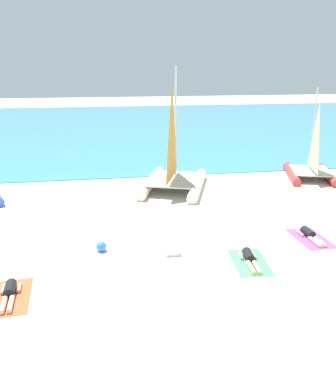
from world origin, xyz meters
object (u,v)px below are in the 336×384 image
(towel_right, at_px, (310,238))
(beach_ball, at_px, (101,246))
(sailboat_red, at_px, (311,166))
(towel_middle, at_px, (250,262))
(sailboat_white, at_px, (173,172))
(sunbather_middle, at_px, (250,258))
(sunbather_left, at_px, (10,292))
(towel_left, at_px, (10,297))
(sunbather_right, at_px, (310,234))
(cooler_box, at_px, (172,249))

(towel_right, height_order, beach_ball, beach_ball)
(sailboat_red, xyz_separation_m, towel_middle, (-6.89, -9.03, -0.73))
(sailboat_red, distance_m, towel_right, 8.62)
(sailboat_white, xyz_separation_m, sunbather_middle, (1.08, -8.15, -0.77))
(sunbather_left, xyz_separation_m, towel_middle, (7.30, 0.80, -0.13))
(towel_left, relative_size, sunbather_middle, 1.21)
(towel_middle, relative_size, sunbather_right, 1.22)
(sailboat_red, bearing_deg, towel_right, -100.63)
(sunbather_left, xyz_separation_m, cooler_box, (4.88, 1.80, 0.05))
(sunbather_middle, xyz_separation_m, towel_right, (2.87, 1.36, -0.13))
(sailboat_white, xyz_separation_m, sunbather_right, (3.96, -6.72, -0.77))
(sunbather_middle, relative_size, beach_ball, 4.39)
(sunbather_left, distance_m, cooler_box, 5.21)
(sunbather_left, distance_m, towel_middle, 7.35)
(sunbather_middle, bearing_deg, beach_ball, 167.50)
(towel_left, height_order, sunbather_right, sunbather_right)
(sailboat_red, bearing_deg, cooler_box, -122.04)
(sunbather_left, bearing_deg, sailboat_white, 51.11)
(sunbather_left, distance_m, towel_right, 10.42)
(towel_right, relative_size, beach_ball, 5.32)
(sunbather_right, bearing_deg, sunbather_middle, -155.15)
(sailboat_red, distance_m, cooler_box, 12.30)
(towel_left, height_order, towel_middle, same)
(towel_left, distance_m, sunbather_right, 10.45)
(sunbather_middle, height_order, cooler_box, cooler_box)
(sailboat_red, relative_size, sunbather_middle, 3.16)
(towel_left, bearing_deg, sunbather_right, 13.06)
(towel_middle, relative_size, beach_ball, 5.32)
(sailboat_white, bearing_deg, sunbather_left, -105.35)
(towel_left, bearing_deg, cooler_box, 20.98)
(sunbather_middle, distance_m, beach_ball, 5.03)
(sailboat_white, distance_m, sunbather_middle, 8.26)
(towel_left, height_order, sunbather_middle, sunbather_middle)
(cooler_box, bearing_deg, towel_right, 4.57)
(cooler_box, bearing_deg, sunbather_middle, -21.22)
(sunbather_left, xyz_separation_m, beach_ball, (2.53, 2.42, 0.05))
(sailboat_white, relative_size, towel_middle, 3.20)
(towel_right, height_order, sunbather_right, sunbather_right)
(sailboat_red, bearing_deg, towel_left, -127.90)
(towel_middle, xyz_separation_m, beach_ball, (-4.77, 1.63, 0.17))
(sunbather_right, bearing_deg, beach_ball, 177.41)
(sailboat_white, xyz_separation_m, beach_ball, (-3.69, -6.59, -0.73))
(sailboat_white, height_order, cooler_box, sailboat_white)
(sunbather_middle, distance_m, sunbather_right, 3.21)
(sailboat_white, xyz_separation_m, towel_left, (-6.22, -9.08, -0.90))
(towel_middle, height_order, sunbather_middle, sunbather_middle)
(sailboat_red, bearing_deg, sailboat_white, -156.97)
(cooler_box, bearing_deg, sailboat_red, 40.74)
(sailboat_white, relative_size, sunbather_middle, 3.88)
(towel_right, bearing_deg, sunbather_right, 91.63)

